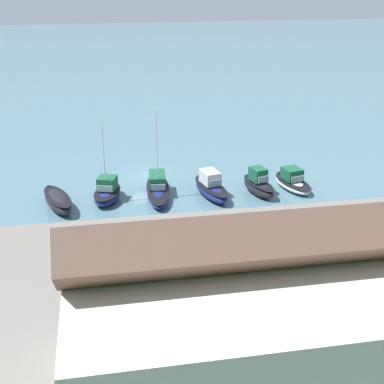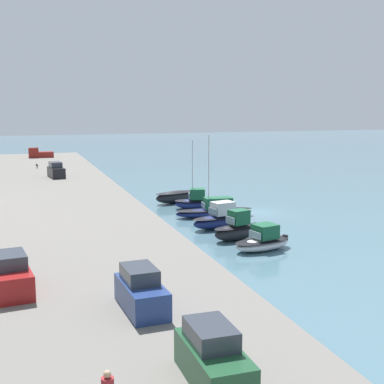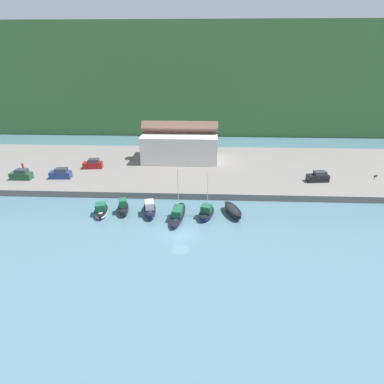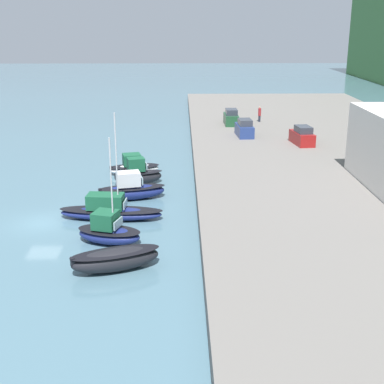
{
  "view_description": "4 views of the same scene",
  "coord_description": "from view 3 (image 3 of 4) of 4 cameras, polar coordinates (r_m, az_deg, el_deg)",
  "views": [
    {
      "loc": [
        4.24,
        51.53,
        20.07
      ],
      "look_at": [
        -3.55,
        8.21,
        1.35
      ],
      "focal_mm": 50.0,
      "sensor_mm": 36.0,
      "label": 1
    },
    {
      "loc": [
        -51.33,
        24.18,
        11.42
      ],
      "look_at": [
        1.84,
        6.86,
        2.29
      ],
      "focal_mm": 50.0,
      "sensor_mm": 36.0,
      "label": 2
    },
    {
      "loc": [
        3.43,
        -37.68,
        24.7
      ],
      "look_at": [
        1.23,
        12.07,
        1.64
      ],
      "focal_mm": 28.0,
      "sensor_mm": 36.0,
      "label": 3
    },
    {
      "loc": [
        38.82,
        10.92,
        14.98
      ],
      "look_at": [
        -1.36,
        11.71,
        2.01
      ],
      "focal_mm": 50.0,
      "sensor_mm": 36.0,
      "label": 4
    }
  ],
  "objects": [
    {
      "name": "dog_on_quay",
      "position": [
        72.63,
        31.56,
        2.59
      ],
      "size": [
        0.88,
        0.46,
        0.68
      ],
      "rotation": [
        0.0,
        0.0,
        4.93
      ],
      "color": "black",
      "rests_on": "quay_promenade"
    },
    {
      "name": "parked_car_0",
      "position": [
        65.35,
        22.88,
        2.64
      ],
      "size": [
        4.4,
        2.33,
        2.16
      ],
      "rotation": [
        0.0,
        0.0,
        1.7
      ],
      "color": "black",
      "rests_on": "quay_promenade"
    },
    {
      "name": "ground_plane",
      "position": [
        45.19,
        -2.26,
        -8.32
      ],
      "size": [
        320.0,
        320.0,
        0.0
      ],
      "primitive_type": "plane",
      "color": "slate"
    },
    {
      "name": "parked_car_3",
      "position": [
        67.55,
        -23.72,
        3.19
      ],
      "size": [
        4.3,
        2.04,
        2.16
      ],
      "rotation": [
        0.0,
        0.0,
        1.63
      ],
      "color": "navy",
      "rests_on": "quay_promenade"
    },
    {
      "name": "moored_boat_0",
      "position": [
        52.75,
        -16.92,
        -3.36
      ],
      "size": [
        3.3,
        5.46,
        2.06
      ],
      "rotation": [
        0.0,
        0.0,
        0.23
      ],
      "color": "silver",
      "rests_on": "ground_plane"
    },
    {
      "name": "person_on_quay",
      "position": [
        74.9,
        -29.5,
        4.19
      ],
      "size": [
        0.4,
        0.4,
        2.14
      ],
      "color": "#232838",
      "rests_on": "quay_promenade"
    },
    {
      "name": "quay_promenade",
      "position": [
        69.63,
        -0.45,
        4.61
      ],
      "size": [
        132.46,
        30.84,
        1.25
      ],
      "color": "slate",
      "rests_on": "ground_plane"
    },
    {
      "name": "moored_boat_3",
      "position": [
        49.34,
        -2.71,
        -4.26
      ],
      "size": [
        2.78,
        8.36,
        8.44
      ],
      "rotation": [
        0.0,
        0.0,
        -0.08
      ],
      "color": "navy",
      "rests_on": "ground_plane"
    },
    {
      "name": "parked_car_2",
      "position": [
        71.02,
        -18.32,
        5.06
      ],
      "size": [
        4.39,
        2.32,
        2.16
      ],
      "rotation": [
        0.0,
        0.0,
        1.7
      ],
      "color": "maroon",
      "rests_on": "quay_promenade"
    },
    {
      "name": "harbor_clubhouse",
      "position": [
        72.79,
        -2.27,
        8.89
      ],
      "size": [
        17.85,
        10.57,
        9.3
      ],
      "color": "silver",
      "rests_on": "quay_promenade"
    },
    {
      "name": "moored_boat_2",
      "position": [
        50.98,
        -8.06,
        -3.25
      ],
      "size": [
        3.24,
        6.16,
        2.49
      ],
      "rotation": [
        0.0,
        0.0,
        0.23
      ],
      "color": "navy",
      "rests_on": "ground_plane"
    },
    {
      "name": "moored_boat_1",
      "position": [
        52.18,
        -12.93,
        -2.93
      ],
      "size": [
        2.89,
        4.87,
        2.59
      ],
      "rotation": [
        0.0,
        0.0,
        0.28
      ],
      "color": "black",
      "rests_on": "ground_plane"
    },
    {
      "name": "hillside_backdrop",
      "position": [
        124.76,
        1.02,
        21.22
      ],
      "size": [
        240.0,
        55.06,
        33.67
      ],
      "color": "#42703D",
      "rests_on": "ground_plane"
    },
    {
      "name": "parked_car_1",
      "position": [
        70.57,
        -29.75,
        2.84
      ],
      "size": [
        4.21,
        1.83,
        2.16
      ],
      "rotation": [
        0.0,
        0.0,
        1.58
      ],
      "color": "#1E4C2D",
      "rests_on": "quay_promenade"
    },
    {
      "name": "moored_boat_4",
      "position": [
        49.55,
        2.78,
        -3.98
      ],
      "size": [
        3.44,
        5.06,
        7.57
      ],
      "rotation": [
        0.0,
        0.0,
        -0.29
      ],
      "color": "navy",
      "rests_on": "ground_plane"
    },
    {
      "name": "moored_boat_5",
      "position": [
        50.69,
        7.77,
        -3.59
      ],
      "size": [
        3.64,
        5.95,
        1.43
      ],
      "rotation": [
        0.0,
        0.0,
        0.34
      ],
      "color": "black",
      "rests_on": "ground_plane"
    }
  ]
}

